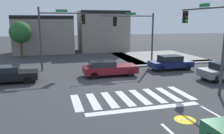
# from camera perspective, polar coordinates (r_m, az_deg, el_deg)

# --- Properties ---
(ground_plane) EXTENTS (120.00, 120.00, 0.00)m
(ground_plane) POSITION_cam_1_polar(r_m,az_deg,el_deg) (19.00, 0.35, -3.31)
(ground_plane) COLOR #353538
(crosswalk_near) EXTENTS (7.69, 3.01, 0.01)m
(crosswalk_near) POSITION_cam_1_polar(r_m,az_deg,el_deg) (14.90, 5.12, -7.56)
(crosswalk_near) COLOR silver
(crosswalk_near) RESTS_ON ground_plane
(bike_detector_marking) EXTENTS (1.07, 1.07, 0.01)m
(bike_detector_marking) POSITION_cam_1_polar(r_m,az_deg,el_deg) (12.27, 17.76, -12.42)
(bike_detector_marking) COLOR yellow
(bike_detector_marking) RESTS_ON ground_plane
(curb_corner_northeast) EXTENTS (10.00, 10.60, 0.15)m
(curb_corner_northeast) POSITION_cam_1_polar(r_m,az_deg,el_deg) (30.64, 10.88, 2.34)
(curb_corner_northeast) COLOR gray
(curb_corner_northeast) RESTS_ON ground_plane
(storefront_row) EXTENTS (17.29, 5.80, 6.37)m
(storefront_row) POSITION_cam_1_polar(r_m,az_deg,el_deg) (36.69, -9.63, 8.47)
(storefront_row) COLOR gray
(storefront_row) RESTS_ON ground_plane
(traffic_signal_southeast) EXTENTS (0.32, 5.08, 6.20)m
(traffic_signal_southeast) POSITION_cam_1_polar(r_m,az_deg,el_deg) (17.57, 22.42, 8.69)
(traffic_signal_southeast) COLOR #383A3D
(traffic_signal_southeast) RESTS_ON ground_plane
(traffic_signal_northeast) EXTENTS (5.70, 0.32, 5.68)m
(traffic_signal_northeast) POSITION_cam_1_polar(r_m,az_deg,el_deg) (24.39, 5.92, 9.47)
(traffic_signal_northeast) COLOR #383A3D
(traffic_signal_northeast) RESTS_ON ground_plane
(traffic_signal_northwest) EXTENTS (4.78, 0.32, 6.13)m
(traffic_signal_northwest) POSITION_cam_1_polar(r_m,az_deg,el_deg) (23.03, -13.20, 9.48)
(traffic_signal_northwest) COLOR #383A3D
(traffic_signal_northwest) RESTS_ON ground_plane
(car_maroon) EXTENTS (4.77, 1.91, 1.38)m
(car_maroon) POSITION_cam_1_polar(r_m,az_deg,el_deg) (20.31, -0.89, -0.29)
(car_maroon) COLOR maroon
(car_maroon) RESTS_ON ground_plane
(car_black) EXTENTS (4.63, 1.72, 1.35)m
(car_black) POSITION_cam_1_polar(r_m,az_deg,el_deg) (19.84, -24.96, -1.69)
(car_black) COLOR black
(car_black) RESTS_ON ground_plane
(car_navy) EXTENTS (4.28, 1.77, 1.45)m
(car_navy) POSITION_cam_1_polar(r_m,az_deg,el_deg) (23.58, 14.43, 1.09)
(car_navy) COLOR #141E4C
(car_navy) RESTS_ON ground_plane
(roadside_tree) EXTENTS (2.78, 2.78, 4.79)m
(roadside_tree) POSITION_cam_1_polar(r_m,az_deg,el_deg) (31.89, -21.98, 8.02)
(roadside_tree) COLOR #4C3823
(roadside_tree) RESTS_ON ground_plane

